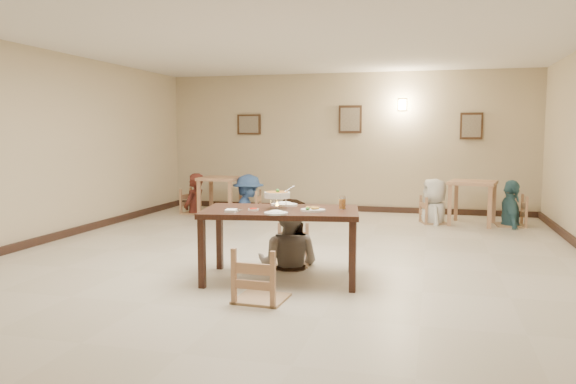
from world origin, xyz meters
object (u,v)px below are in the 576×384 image
(bg_chair_ll, at_px, (194,190))
(bg_diner_d, at_px, (512,180))
(bg_chair_lr, at_px, (248,192))
(bg_diner_c, at_px, (435,179))
(chair_near, at_px, (261,249))
(bg_diner_b, at_px, (248,174))
(bg_chair_rl, at_px, (434,198))
(chair_far, at_px, (292,228))
(main_table, at_px, (281,216))
(main_diner, at_px, (289,198))
(curry_warmer, at_px, (277,195))
(bg_table_right, at_px, (473,188))
(drink_glass, at_px, (342,203))
(bg_chair_rr, at_px, (511,197))
(bg_diner_a, at_px, (194,173))
(bg_table_left, at_px, (220,184))

(bg_chair_ll, height_order, bg_diner_d, bg_diner_d)
(bg_chair_lr, distance_m, bg_diner_c, 3.74)
(bg_diner_c, bearing_deg, chair_near, -25.50)
(bg_diner_b, relative_size, bg_diner_d, 1.01)
(bg_chair_lr, distance_m, bg_chair_rl, 3.73)
(chair_far, relative_size, chair_near, 0.90)
(main_table, xyz_separation_m, main_diner, (-0.08, 0.67, 0.13))
(curry_warmer, height_order, bg_diner_b, bg_diner_b)
(bg_table_right, relative_size, bg_chair_lr, 0.97)
(drink_glass, height_order, bg_chair_ll, bg_chair_ll)
(bg_chair_rr, bearing_deg, bg_diner_b, -91.84)
(bg_chair_lr, xyz_separation_m, bg_chair_rr, (5.10, -0.01, 0.04))
(bg_diner_d, bearing_deg, bg_diner_c, 89.21)
(chair_far, xyz_separation_m, bg_diner_c, (1.80, 3.94, 0.37))
(bg_chair_rr, bearing_deg, bg_diner_a, -91.84)
(bg_table_right, bearing_deg, main_table, -117.02)
(chair_near, distance_m, drink_glass, 1.27)
(main_diner, xyz_separation_m, bg_diner_c, (1.81, 4.05, -0.03))
(chair_far, relative_size, drink_glass, 6.22)
(bg_chair_ll, distance_m, bg_diner_b, 1.26)
(bg_table_right, distance_m, bg_chair_rr, 0.70)
(bg_diner_b, bearing_deg, bg_table_right, -98.65)
(drink_glass, height_order, bg_table_right, drink_glass)
(main_diner, height_order, bg_diner_c, main_diner)
(bg_table_right, relative_size, bg_diner_c, 0.57)
(curry_warmer, distance_m, bg_chair_ll, 5.70)
(chair_far, height_order, bg_diner_b, bg_diner_b)
(bg_diner_b, relative_size, bg_diner_c, 1.01)
(chair_far, distance_m, bg_chair_rl, 4.33)
(bg_chair_rl, height_order, bg_diner_d, bg_diner_d)
(bg_chair_ll, relative_size, bg_diner_c, 0.58)
(main_diner, height_order, bg_chair_rl, main_diner)
(bg_table_right, xyz_separation_m, bg_diner_b, (-4.41, 0.02, 0.18))
(chair_far, height_order, chair_near, chair_near)
(bg_chair_ll, bearing_deg, chair_near, -142.05)
(drink_glass, bearing_deg, bg_diner_b, 120.37)
(bg_diner_a, bearing_deg, curry_warmer, 40.13)
(drink_glass, height_order, bg_table_left, drink_glass)
(main_table, distance_m, bg_diner_c, 5.03)
(main_table, relative_size, drink_glass, 12.35)
(bg_chair_rl, bearing_deg, bg_chair_lr, 71.52)
(drink_glass, relative_size, bg_table_left, 0.19)
(bg_diner_b, xyz_separation_m, bg_diner_c, (3.73, -0.04, -0.01))
(curry_warmer, relative_size, bg_chair_rr, 0.31)
(bg_diner_b, bearing_deg, bg_chair_rl, -98.98)
(main_table, xyz_separation_m, bg_chair_rl, (1.73, 4.72, -0.27))
(main_diner, bearing_deg, bg_diner_a, -49.99)
(bg_chair_rl, xyz_separation_m, bg_diner_b, (-3.73, 0.04, 0.38))
(chair_near, xyz_separation_m, bg_chair_rr, (3.09, 5.58, 0.01))
(bg_chair_rr, distance_m, bg_diner_c, 1.41)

